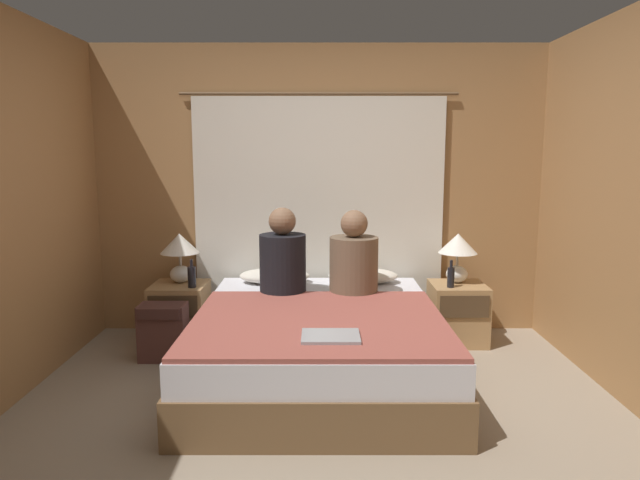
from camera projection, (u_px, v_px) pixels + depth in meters
name	position (u px, v px, depth m)	size (l,w,h in m)	color
ground_plane	(320.00, 425.00, 3.37)	(16.00, 16.00, 0.00)	gray
wall_back	(320.00, 191.00, 5.02)	(4.01, 0.06, 2.50)	#A37547
curtain_panel	(320.00, 215.00, 4.99)	(2.37, 0.02, 2.09)	silver
bed	(320.00, 345.00, 4.03)	(1.70, 2.10, 0.50)	brown
nightstand_left	(182.00, 313.00, 4.79)	(0.45, 0.45, 0.50)	#A87F51
nightstand_right	(459.00, 313.00, 4.79)	(0.45, 0.45, 0.50)	#A87F51
lamp_left	(181.00, 250.00, 4.78)	(0.32, 0.32, 0.42)	silver
lamp_right	(459.00, 250.00, 4.77)	(0.32, 0.32, 0.42)	silver
pillow_left	(276.00, 276.00, 4.81)	(0.59, 0.34, 0.12)	silver
pillow_right	(364.00, 276.00, 4.81)	(0.59, 0.34, 0.12)	silver
blanket_on_bed	(320.00, 321.00, 3.69)	(1.64, 1.44, 0.03)	#994C42
person_left_in_bed	(284.00, 259.00, 4.40)	(0.36, 0.36, 0.68)	black
person_right_in_bed	(355.00, 261.00, 4.40)	(0.38, 0.38, 0.66)	brown
beer_bottle_on_left_stand	(193.00, 276.00, 4.64)	(0.07, 0.07, 0.23)	black
beer_bottle_on_right_stand	(452.00, 277.00, 4.63)	(0.06, 0.06, 0.23)	black
laptop_on_bed	(332.00, 336.00, 3.32)	(0.34, 0.26, 0.02)	#9EA0A5
backpack_on_floor	(165.00, 329.00, 4.39)	(0.36, 0.24, 0.44)	brown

